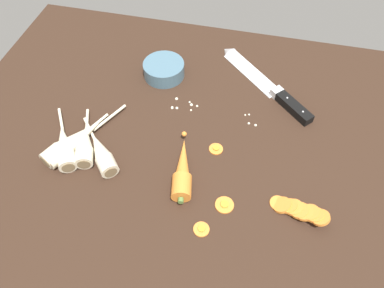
% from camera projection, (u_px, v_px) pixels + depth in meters
% --- Properties ---
extents(ground_plane, '(1.20, 0.90, 0.04)m').
position_uv_depth(ground_plane, '(194.00, 146.00, 0.88)').
color(ground_plane, '#332116').
extents(chefs_knife, '(0.27, 0.26, 0.04)m').
position_uv_depth(chefs_knife, '(262.00, 81.00, 0.98)').
color(chefs_knife, silver).
rests_on(chefs_knife, ground_plane).
extents(whole_carrot, '(0.07, 0.19, 0.04)m').
position_uv_depth(whole_carrot, '(183.00, 170.00, 0.79)').
color(whole_carrot, orange).
rests_on(whole_carrot, ground_plane).
extents(parsnip_front, '(0.08, 0.17, 0.04)m').
position_uv_depth(parsnip_front, '(85.00, 145.00, 0.84)').
color(parsnip_front, beige).
rests_on(parsnip_front, ground_plane).
extents(parsnip_mid_left, '(0.10, 0.18, 0.04)m').
position_uv_depth(parsnip_mid_left, '(67.00, 145.00, 0.84)').
color(parsnip_mid_left, beige).
rests_on(parsnip_mid_left, ground_plane).
extents(parsnip_mid_right, '(0.14, 0.15, 0.04)m').
position_uv_depth(parsnip_mid_right, '(101.00, 153.00, 0.82)').
color(parsnip_mid_right, beige).
rests_on(parsnip_mid_right, ground_plane).
extents(parsnip_back, '(0.12, 0.17, 0.04)m').
position_uv_depth(parsnip_back, '(65.00, 146.00, 0.83)').
color(parsnip_back, beige).
rests_on(parsnip_back, ground_plane).
extents(parsnip_outer, '(0.12, 0.22, 0.04)m').
position_uv_depth(parsnip_outer, '(75.00, 142.00, 0.84)').
color(parsnip_outer, beige).
rests_on(parsnip_outer, ground_plane).
extents(carrot_slice_stack, '(0.12, 0.06, 0.04)m').
position_uv_depth(carrot_slice_stack, '(299.00, 210.00, 0.74)').
color(carrot_slice_stack, orange).
rests_on(carrot_slice_stack, ground_plane).
extents(carrot_slice_stray_near, '(0.03, 0.03, 0.01)m').
position_uv_depth(carrot_slice_stray_near, '(216.00, 149.00, 0.85)').
color(carrot_slice_stray_near, orange).
rests_on(carrot_slice_stray_near, ground_plane).
extents(carrot_slice_stray_mid, '(0.04, 0.04, 0.01)m').
position_uv_depth(carrot_slice_stray_mid, '(224.00, 205.00, 0.76)').
color(carrot_slice_stray_mid, orange).
rests_on(carrot_slice_stray_mid, ground_plane).
extents(carrot_slice_stray_far, '(0.03, 0.03, 0.01)m').
position_uv_depth(carrot_slice_stray_far, '(201.00, 229.00, 0.73)').
color(carrot_slice_stray_far, orange).
rests_on(carrot_slice_stray_far, ground_plane).
extents(prep_bowl, '(0.11, 0.11, 0.04)m').
position_uv_depth(prep_bowl, '(164.00, 69.00, 0.99)').
color(prep_bowl, slate).
rests_on(prep_bowl, ground_plane).
extents(mince_crumbs, '(0.22, 0.05, 0.01)m').
position_uv_depth(mince_crumbs, '(198.00, 108.00, 0.93)').
color(mince_crumbs, silver).
rests_on(mince_crumbs, ground_plane).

